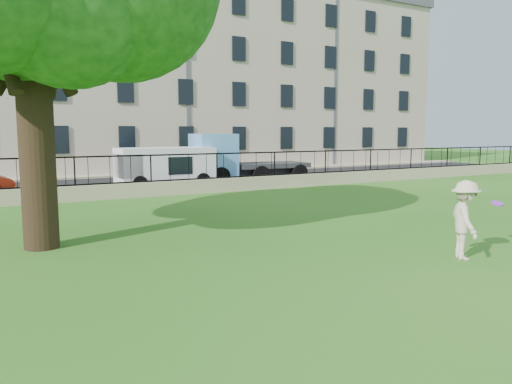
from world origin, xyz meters
TOP-DOWN VIEW (x-y plane):
  - ground at (0.00, 0.00)m, footprint 120.00×120.00m
  - retaining_wall at (0.00, 12.00)m, footprint 50.00×0.40m
  - iron_railing at (0.00, 12.00)m, footprint 50.00×0.05m
  - street at (0.00, 16.70)m, footprint 60.00×9.00m
  - sidewalk at (0.00, 21.90)m, footprint 60.00×1.40m
  - building_row at (0.00, 27.57)m, footprint 56.40×10.40m
  - man at (2.50, -1.19)m, footprint 1.11×1.24m
  - frisbee at (4.00, -0.88)m, footprint 0.34×0.34m
  - white_van at (1.64, 14.84)m, footprint 4.57×1.83m
  - blue_truck at (6.50, 15.40)m, footprint 6.19×2.50m

SIDE VIEW (x-z plane):
  - ground at x=0.00m, z-range 0.00..0.00m
  - street at x=0.00m, z-range 0.00..0.01m
  - sidewalk at x=0.00m, z-range 0.00..0.12m
  - retaining_wall at x=0.00m, z-range 0.00..0.60m
  - man at x=2.50m, z-range 0.00..1.66m
  - white_van at x=1.64m, z-range 0.00..1.91m
  - frisbee at x=4.00m, z-range 0.98..1.10m
  - iron_railing at x=0.00m, z-range 0.59..1.72m
  - blue_truck at x=6.50m, z-range 0.00..2.55m
  - building_row at x=0.00m, z-range 0.02..13.82m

